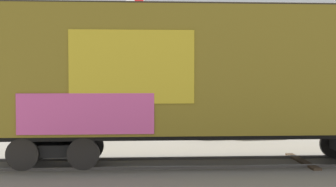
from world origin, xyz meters
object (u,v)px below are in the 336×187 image
object	(u,v)px
flagpole	(141,36)
parked_car_tan	(86,116)
freight_car	(217,73)
parked_car_white	(224,117)

from	to	relation	value
flagpole	parked_car_tan	world-z (taller)	flagpole
freight_car	parked_car_white	world-z (taller)	freight_car
flagpole	parked_car_tan	bearing A→B (deg)	-134.18
flagpole	parked_car_tan	size ratio (longest dim) A/B	1.51
flagpole	parked_car_tan	distance (m)	5.28
parked_car_tan	parked_car_white	size ratio (longest dim) A/B	1.13
freight_car	parked_car_white	xyz separation A→B (m)	(1.50, 6.33, -1.94)
freight_car	parked_car_tan	bearing A→B (deg)	124.10
parked_car_tan	flagpole	bearing A→B (deg)	45.82
freight_car	parked_car_tan	world-z (taller)	freight_car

